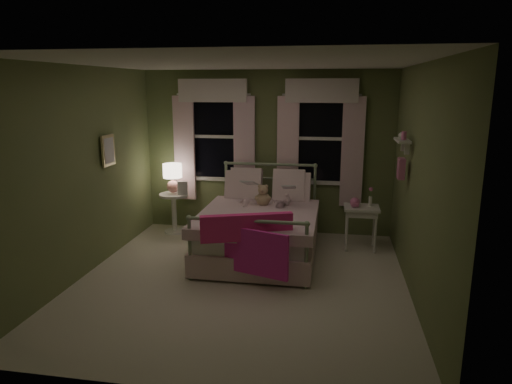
% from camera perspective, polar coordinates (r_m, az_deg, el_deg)
% --- Properties ---
extents(room_shell, '(4.20, 4.20, 4.20)m').
position_cam_1_polar(room_shell, '(5.32, -2.00, 1.72)').
color(room_shell, silver).
rests_on(room_shell, ground).
extents(bed, '(1.58, 2.04, 1.18)m').
position_cam_1_polar(bed, '(6.45, 0.53, -4.64)').
color(bed, white).
rests_on(bed, ground).
extents(pink_throw, '(1.07, 0.49, 0.71)m').
position_cam_1_polar(pink_throw, '(5.42, -1.22, -5.64)').
color(pink_throw, '#F53085').
rests_on(pink_throw, bed).
extents(child_left, '(0.26, 0.18, 0.69)m').
position_cam_1_polar(child_left, '(6.76, -1.23, 0.84)').
color(child_left, '#F7D1DD').
rests_on(child_left, bed).
extents(child_right, '(0.35, 0.29, 0.65)m').
position_cam_1_polar(child_right, '(6.68, 3.49, 0.52)').
color(child_right, '#F7D1DD').
rests_on(child_right, bed).
extents(book_left, '(0.22, 0.15, 0.26)m').
position_cam_1_polar(book_left, '(6.51, -1.65, 0.80)').
color(book_left, beige).
rests_on(book_left, child_left).
extents(book_right, '(0.20, 0.12, 0.26)m').
position_cam_1_polar(book_right, '(6.43, 3.24, 0.25)').
color(book_right, beige).
rests_on(book_right, child_right).
extents(teddy_bear, '(0.24, 0.20, 0.33)m').
position_cam_1_polar(teddy_bear, '(6.59, 0.90, -0.57)').
color(teddy_bear, tan).
rests_on(teddy_bear, bed).
extents(nightstand_left, '(0.46, 0.46, 0.65)m').
position_cam_1_polar(nightstand_left, '(7.54, -10.22, -1.93)').
color(nightstand_left, white).
rests_on(nightstand_left, ground).
extents(table_lamp, '(0.30, 0.30, 0.47)m').
position_cam_1_polar(table_lamp, '(7.42, -10.39, 2.07)').
color(table_lamp, '#E39086').
rests_on(table_lamp, nightstand_left).
extents(book_nightstand, '(0.20, 0.25, 0.02)m').
position_cam_1_polar(book_nightstand, '(7.38, -9.78, -0.33)').
color(book_nightstand, beige).
rests_on(book_nightstand, nightstand_left).
extents(nightstand_right, '(0.50, 0.40, 0.64)m').
position_cam_1_polar(nightstand_right, '(6.80, 13.03, -2.59)').
color(nightstand_right, white).
rests_on(nightstand_right, ground).
extents(pink_toy, '(0.14, 0.19, 0.14)m').
position_cam_1_polar(pink_toy, '(6.75, 12.26, -1.27)').
color(pink_toy, pink).
rests_on(pink_toy, nightstand_right).
extents(bud_vase, '(0.06, 0.06, 0.28)m').
position_cam_1_polar(bud_vase, '(6.79, 14.13, -0.56)').
color(bud_vase, white).
rests_on(bud_vase, nightstand_right).
extents(window_left, '(1.34, 0.13, 1.96)m').
position_cam_1_polar(window_left, '(7.43, -5.29, 7.44)').
color(window_left, black).
rests_on(window_left, room_shell).
extents(window_right, '(1.34, 0.13, 1.96)m').
position_cam_1_polar(window_right, '(7.18, 8.04, 7.17)').
color(window_right, black).
rests_on(window_right, room_shell).
extents(wall_shelf, '(0.15, 0.50, 0.60)m').
position_cam_1_polar(wall_shelf, '(5.93, 17.78, 4.47)').
color(wall_shelf, white).
rests_on(wall_shelf, room_shell).
extents(framed_picture, '(0.03, 0.32, 0.42)m').
position_cam_1_polar(framed_picture, '(6.51, -17.99, 4.97)').
color(framed_picture, beige).
rests_on(framed_picture, room_shell).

